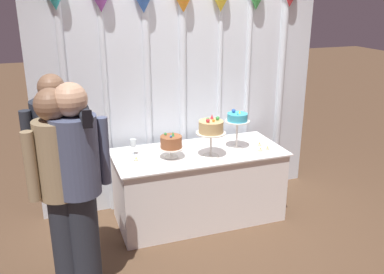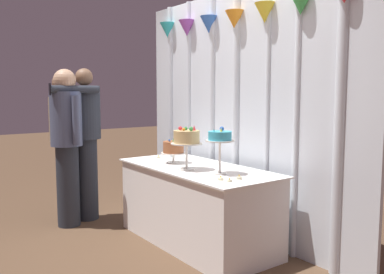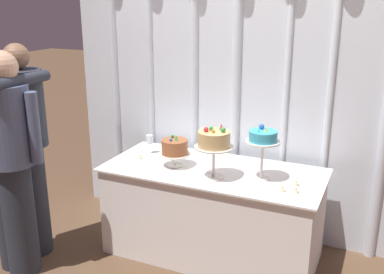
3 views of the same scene
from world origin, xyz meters
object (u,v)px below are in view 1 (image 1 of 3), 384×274
cake_display_rightmost (237,119)px  tealight_far_left (136,160)px  cake_table (199,185)px  cake_display_leftmost (171,143)px  wine_glass (133,144)px  guest_man_dark_suit (78,186)px  cake_display_center (211,128)px  tealight_near_right (259,145)px  tealight_far_right (267,149)px  guest_man_pink_jacket (60,187)px  tealight_near_left (260,150)px  guest_girl_blue_dress (61,173)px

cake_display_rightmost → tealight_far_left: cake_display_rightmost is taller
cake_table → cake_display_leftmost: 0.61m
wine_glass → guest_man_dark_suit: (-0.61, -0.95, 0.07)m
cake_display_center → tealight_near_right: cake_display_center is taller
cake_display_center → tealight_far_right: size_ratio=10.16×
tealight_far_right → cake_table: bearing=165.2°
cake_table → guest_man_pink_jacket: bearing=-149.8°
tealight_far_left → tealight_near_right: (1.31, -0.03, 0.00)m
cake_table → tealight_far_left: (-0.65, -0.03, 0.39)m
wine_glass → guest_man_pink_jacket: guest_man_pink_jacket is taller
guest_man_pink_jacket → cake_table: bearing=30.2°
tealight_near_right → guest_man_dark_suit: guest_man_dark_suit is taller
tealight_near_left → tealight_far_right: bearing=9.7°
tealight_far_left → cake_display_rightmost: bearing=-0.8°
cake_display_leftmost → tealight_near_left: 0.93m
guest_girl_blue_dress → guest_man_pink_jacket: bearing=-94.8°
guest_man_pink_jacket → tealight_near_right: bearing=20.2°
cake_display_rightmost → guest_girl_blue_dress: guest_girl_blue_dress is taller
wine_glass → tealight_far_left: wine_glass is taller
cake_display_rightmost → wine_glass: 1.07m
tealight_far_right → guest_man_pink_jacket: 2.16m
cake_display_center → cake_display_rightmost: bearing=19.4°
tealight_far_left → guest_man_dark_suit: guest_man_dark_suit is taller
cake_table → guest_man_dark_suit: size_ratio=1.01×
tealight_near_left → cake_display_center: bearing=176.2°
cake_table → tealight_far_left: tealight_far_left is taller
cake_display_rightmost → guest_man_dark_suit: guest_man_dark_suit is taller
cake_display_rightmost → cake_table: bearing=173.9°
tealight_far_right → guest_man_dark_suit: guest_man_dark_suit is taller
cake_display_rightmost → guest_man_pink_jacket: (-1.78, -0.76, -0.12)m
wine_glass → tealight_far_right: 1.37m
guest_girl_blue_dress → tealight_far_left: bearing=37.6°
guest_man_pink_jacket → tealight_far_right: bearing=16.8°
cake_display_center → guest_man_pink_jacket: bearing=-156.0°
tealight_near_right → cake_table: bearing=175.4°
wine_glass → guest_man_pink_jacket: 1.19m
cake_display_leftmost → tealight_near_right: (0.97, 0.01, -0.14)m
tealight_far_right → guest_man_pink_jacket: bearing=-163.2°
cake_table → cake_display_leftmost: cake_display_leftmost is taller
tealight_near_left → tealight_near_right: size_ratio=0.99×
wine_glass → guest_man_dark_suit: bearing=-122.4°
guest_man_pink_jacket → guest_man_dark_suit: guest_man_dark_suit is taller
cake_display_rightmost → wine_glass: bearing=170.6°
cake_table → tealight_far_right: 0.81m
tealight_near_right → guest_man_pink_jacket: 2.18m
tealight_near_left → guest_man_pink_jacket: guest_man_pink_jacket is taller
cake_table → tealight_near_left: size_ratio=36.71×
cake_display_leftmost → guest_man_dark_suit: size_ratio=0.16×
tealight_far_right → guest_man_pink_jacket: guest_man_pink_jacket is taller
guest_man_pink_jacket → cake_display_center: bearing=24.0°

